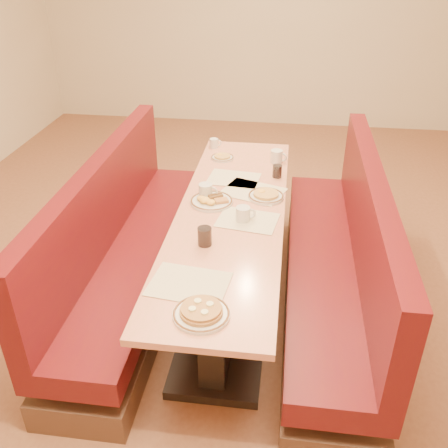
# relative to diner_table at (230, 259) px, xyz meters

# --- Properties ---
(ground) EXTENTS (8.00, 8.00, 0.00)m
(ground) POSITION_rel_diner_table_xyz_m (0.00, 0.00, -0.37)
(ground) COLOR #9E6647
(ground) RESTS_ON ground
(room_envelope) EXTENTS (6.04, 8.04, 2.82)m
(room_envelope) POSITION_rel_diner_table_xyz_m (0.00, 0.00, 1.56)
(room_envelope) COLOR beige
(room_envelope) RESTS_ON ground
(diner_table) EXTENTS (0.70, 2.50, 0.75)m
(diner_table) POSITION_rel_diner_table_xyz_m (0.00, 0.00, 0.00)
(diner_table) COLOR black
(diner_table) RESTS_ON ground
(booth_left) EXTENTS (0.55, 2.50, 1.05)m
(booth_left) POSITION_rel_diner_table_xyz_m (-0.73, 0.00, -0.01)
(booth_left) COLOR #4C3326
(booth_left) RESTS_ON ground
(booth_right) EXTENTS (0.55, 2.50, 1.05)m
(booth_right) POSITION_rel_diner_table_xyz_m (0.73, 0.00, -0.01)
(booth_right) COLOR #4C3326
(booth_right) RESTS_ON ground
(placemat_near_left) EXTENTS (0.44, 0.35, 0.00)m
(placemat_near_left) POSITION_rel_diner_table_xyz_m (-0.12, -0.80, 0.38)
(placemat_near_left) COLOR beige
(placemat_near_left) RESTS_ON diner_table
(placemat_near_right) EXTENTS (0.41, 0.33, 0.00)m
(placemat_near_right) POSITION_rel_diner_table_xyz_m (0.12, -0.10, 0.38)
(placemat_near_right) COLOR beige
(placemat_near_right) RESTS_ON diner_table
(placemat_far_left) EXTENTS (0.40, 0.32, 0.00)m
(placemat_far_left) POSITION_rel_diner_table_xyz_m (-0.04, 0.50, 0.38)
(placemat_far_left) COLOR beige
(placemat_far_left) RESTS_ON diner_table
(placemat_far_right) EXTENTS (0.49, 0.43, 0.00)m
(placemat_far_right) POSITION_rel_diner_table_xyz_m (0.12, 0.31, 0.38)
(placemat_far_right) COLOR beige
(placemat_far_right) RESTS_ON diner_table
(pancake_plate) EXTENTS (0.28, 0.28, 0.06)m
(pancake_plate) POSITION_rel_diner_table_xyz_m (-0.01, -1.04, 0.40)
(pancake_plate) COLOR beige
(pancake_plate) RESTS_ON diner_table
(eggs_plate) EXTENTS (0.29, 0.29, 0.06)m
(eggs_plate) POSITION_rel_diner_table_xyz_m (-0.15, 0.10, 0.39)
(eggs_plate) COLOR beige
(eggs_plate) RESTS_ON diner_table
(extra_plate_mid) EXTENTS (0.25, 0.25, 0.05)m
(extra_plate_mid) POSITION_rel_diner_table_xyz_m (0.22, 0.23, 0.39)
(extra_plate_mid) COLOR beige
(extra_plate_mid) RESTS_ON diner_table
(extra_plate_far) EXTENTS (0.19, 0.19, 0.04)m
(extra_plate_far) POSITION_rel_diner_table_xyz_m (-0.18, 0.87, 0.39)
(extra_plate_far) COLOR beige
(extra_plate_far) RESTS_ON diner_table
(coffee_mug_a) EXTENTS (0.13, 0.09, 0.10)m
(coffee_mug_a) POSITION_rel_diner_table_xyz_m (0.09, -0.11, 0.43)
(coffee_mug_a) COLOR beige
(coffee_mug_a) RESTS_ON diner_table
(coffee_mug_b) EXTENTS (0.13, 0.09, 0.10)m
(coffee_mug_b) POSITION_rel_diner_table_xyz_m (-0.19, 0.18, 0.43)
(coffee_mug_b) COLOR beige
(coffee_mug_b) RESTS_ON diner_table
(coffee_mug_c) EXTENTS (0.13, 0.09, 0.10)m
(coffee_mug_c) POSITION_rel_diner_table_xyz_m (0.26, 0.85, 0.43)
(coffee_mug_c) COLOR beige
(coffee_mug_c) RESTS_ON diner_table
(coffee_mug_d) EXTENTS (0.10, 0.07, 0.08)m
(coffee_mug_d) POSITION_rel_diner_table_xyz_m (-0.28, 1.10, 0.42)
(coffee_mug_d) COLOR beige
(coffee_mug_d) RESTS_ON diner_table
(soda_tumbler_near) EXTENTS (0.08, 0.08, 0.11)m
(soda_tumbler_near) POSITION_rel_diner_table_xyz_m (-0.10, -0.41, 0.43)
(soda_tumbler_near) COLOR black
(soda_tumbler_near) RESTS_ON diner_table
(soda_tumbler_mid) EXTENTS (0.07, 0.07, 0.09)m
(soda_tumbler_mid) POSITION_rel_diner_table_xyz_m (0.28, 0.58, 0.42)
(soda_tumbler_mid) COLOR black
(soda_tumbler_mid) RESTS_ON diner_table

